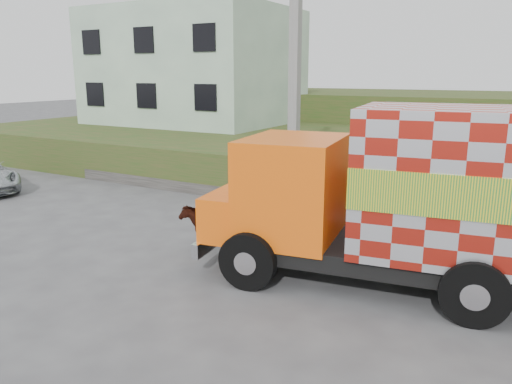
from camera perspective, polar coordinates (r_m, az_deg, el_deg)
The scene contains 9 objects.
ground at distance 12.17m, azimuth -0.94°, elevation -6.68°, with size 120.00×120.00×0.00m, color #474749.
embankment at distance 20.96m, azimuth 13.10°, elevation 3.67°, with size 40.00×12.00×1.50m, color #284C19.
embankment_far at distance 32.47m, azimuth 19.37°, elevation 7.97°, with size 40.00×12.00×3.00m, color #284C19.
retaining_strip at distance 16.55m, azimuth 0.48°, elevation -0.48°, with size 16.00×0.50×0.40m, color #595651.
building at distance 28.36m, azimuth -6.97°, elevation 14.01°, with size 10.00×8.00×6.00m, color #BCDABA.
utility_pole at distance 15.96m, azimuth 4.44°, elevation 13.02°, with size 1.20×0.30×8.00m.
cargo_truck at distance 10.08m, azimuth 19.24°, elevation -0.75°, with size 8.32×3.77×3.59m.
cow at distance 12.15m, azimuth -5.29°, elevation -3.81°, with size 0.64×1.41×1.19m, color black.
pedestrian at distance 16.67m, azimuth 15.88°, elevation 6.50°, with size 0.60×0.39×1.63m, color #322F2D.
Camera 1 is at (5.82, -9.84, 4.20)m, focal length 35.00 mm.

